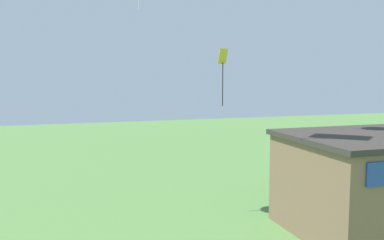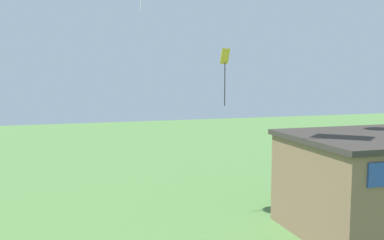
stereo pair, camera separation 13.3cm
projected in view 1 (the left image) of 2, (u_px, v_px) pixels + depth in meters
kite_yellow_diamond at (223, 67)px, 22.70m from camera, size 0.62×0.41×3.04m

